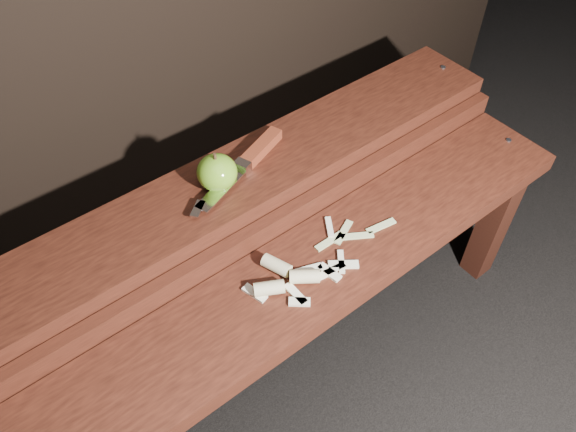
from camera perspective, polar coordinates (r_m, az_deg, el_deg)
ground at (r=1.44m, az=1.51°, el=-13.40°), size 60.00×60.00×0.00m
bench_front_tier at (r=1.12m, az=3.87°, el=-6.96°), size 1.20×0.20×0.42m
bench_rear_tier at (r=1.18m, az=-3.17°, el=1.86°), size 1.20×0.21×0.50m
apple at (r=1.07m, az=-7.23°, el=4.42°), size 0.08×0.08×0.08m
knife at (r=1.13m, az=-3.73°, el=5.93°), size 0.27×0.12×0.02m
apple_scraps at (r=1.04m, az=0.99°, el=-5.68°), size 0.34×0.14×0.03m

